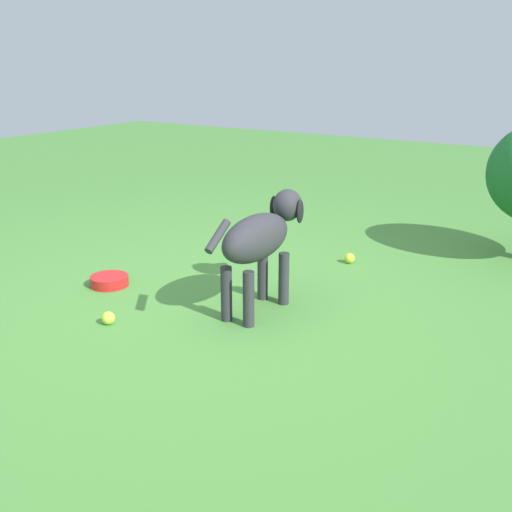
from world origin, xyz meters
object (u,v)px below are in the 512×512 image
dog (261,237)px  tennis_ball_1 (350,258)px  water_bowl (109,281)px  tennis_ball_0 (108,318)px

dog → tennis_ball_1: dog is taller
dog → water_bowl: (0.19, -0.93, -0.36)m
tennis_ball_0 → dog: bearing=137.5°
tennis_ball_1 → water_bowl: (1.13, -1.01, -0.00)m
tennis_ball_0 → water_bowl: 0.56m
dog → water_bowl: dog is taller
tennis_ball_0 → water_bowl: size_ratio=0.30×
tennis_ball_0 → water_bowl: bearing=-135.3°
dog → water_bowl: size_ratio=4.01×
dog → tennis_ball_0: dog is taller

